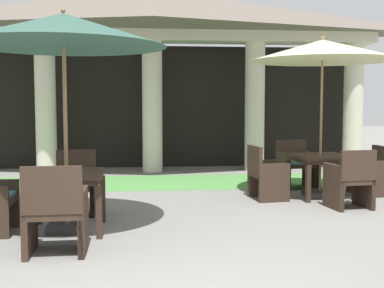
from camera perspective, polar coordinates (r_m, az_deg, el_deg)
name	(u,v)px	position (r m, az deg, el deg)	size (l,w,h in m)	color
background_pavilion	(152,33)	(11.63, -4.62, 12.50)	(10.68, 2.73, 4.10)	beige
lawn_strip	(154,182)	(9.89, -4.33, -4.39)	(12.48, 1.90, 0.01)	#519347
patio_table_near_foreground	(320,161)	(8.56, 14.43, -1.85)	(0.98, 0.98, 0.71)	#38281E
patio_umbrella_near_foreground	(323,52)	(8.55, 14.67, 10.12)	(2.41, 2.41, 2.65)	#2D2D2D
patio_chair_near_foreground_west	(266,175)	(8.20, 8.43, -3.49)	(0.59, 0.65, 0.87)	#38281E
patio_chair_near_foreground_north	(296,165)	(9.43, 11.78, -2.39)	(0.67, 0.65, 0.87)	#38281E
patio_chair_near_foreground_east	(371,172)	(9.05, 19.78, -3.01)	(0.60, 0.64, 0.83)	#38281E
patio_chair_near_foreground_south	(350,181)	(7.75, 17.60, -4.05)	(0.63, 0.62, 0.89)	#38281E
patio_table_mid_right	(67,180)	(6.26, -14.12, -4.05)	(0.91, 0.91, 0.72)	#38281E
patio_umbrella_mid_right	(64,32)	(6.25, -14.45, 12.29)	(2.45, 2.45, 2.68)	#2D2D2D
patio_chair_mid_right_south	(56,213)	(5.37, -15.29, -7.61)	(0.63, 0.60, 0.94)	#38281E
patio_chair_mid_right_north	(75,186)	(7.22, -13.20, -4.66)	(0.59, 0.52, 0.89)	#38281E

